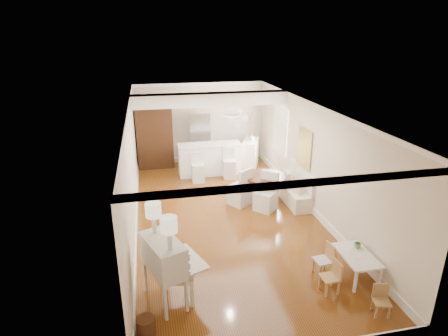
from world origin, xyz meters
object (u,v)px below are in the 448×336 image
object	(u,v)px
kids_chair_a	(330,277)
breakfast_counter	(210,159)
fridge	(210,139)
kids_table	(355,265)
sideboard	(250,154)
bar_stool_right	(229,164)
kids_chair_c	(382,301)
slip_chair_far	(239,186)
slip_chair_near	(266,192)
wicker_basket	(146,326)
bar_stool_left	(198,168)
dining_table	(265,189)
secretary_bureau	(164,271)
pantry_cabinet	(155,135)
kids_chair_b	(323,260)
gustavian_armchair	(178,273)

from	to	relation	value
kids_chair_a	breakfast_counter	world-z (taller)	breakfast_counter
fridge	breakfast_counter	bearing A→B (deg)	-100.78
breakfast_counter	kids_chair_a	bearing A→B (deg)	-80.08
kids_table	sideboard	world-z (taller)	sideboard
kids_chair_a	fridge	size ratio (longest dim) A/B	0.35
bar_stool_right	kids_chair_c	bearing A→B (deg)	-73.43
kids_chair_c	slip_chair_far	world-z (taller)	slip_chair_far
kids_table	bar_stool_right	bearing A→B (deg)	102.71
kids_table	kids_chair_c	bearing A→B (deg)	-96.46
kids_table	breakfast_counter	xyz separation A→B (m)	(-1.80, 6.01, 0.27)
slip_chair_near	fridge	size ratio (longest dim) A/B	0.57
wicker_basket	bar_stool_left	world-z (taller)	bar_stool_left
dining_table	slip_chair_far	bearing A→B (deg)	178.27
wicker_basket	secretary_bureau	bearing A→B (deg)	63.45
wicker_basket	breakfast_counter	bearing A→B (deg)	72.14
kids_chair_a	slip_chair_far	world-z (taller)	slip_chair_far
kids_table	fridge	distance (m)	7.26
slip_chair_far	kids_chair_a	bearing A→B (deg)	65.04
kids_chair_a	bar_stool_right	size ratio (longest dim) A/B	0.66
kids_table	pantry_cabinet	distance (m)	7.95
kids_chair_a	kids_chair_b	distance (m)	0.52
kids_table	gustavian_armchair	bearing A→B (deg)	179.00
secretary_bureau	gustavian_armchair	distance (m)	0.25
wicker_basket	kids_chair_a	xyz separation A→B (m)	(3.26, 0.34, 0.17)
wicker_basket	breakfast_counter	size ratio (longest dim) A/B	0.14
secretary_bureau	sideboard	size ratio (longest dim) A/B	1.19
bar_stool_left	pantry_cabinet	world-z (taller)	pantry_cabinet
sideboard	slip_chair_far	bearing A→B (deg)	-88.37
kids_chair_c	fridge	distance (m)	8.25
slip_chair_far	fridge	bearing A→B (deg)	-121.99
kids_table	dining_table	xyz separation A→B (m)	(-0.69, 3.55, 0.15)
kids_chair_a	slip_chair_near	bearing A→B (deg)	178.81
dining_table	pantry_cabinet	size ratio (longest dim) A/B	0.50
gustavian_armchair	kids_table	xyz separation A→B (m)	(3.37, -0.06, -0.28)
kids_chair_a	slip_chair_near	world-z (taller)	slip_chair_near
gustavian_armchair	dining_table	xyz separation A→B (m)	(2.68, 3.49, -0.13)
sideboard	secretary_bureau	bearing A→B (deg)	-94.58
wicker_basket	breakfast_counter	world-z (taller)	breakfast_counter
gustavian_armchair	wicker_basket	world-z (taller)	gustavian_armchair
pantry_cabinet	kids_table	bearing A→B (deg)	-63.71
slip_chair_near	bar_stool_left	distance (m)	2.73
slip_chair_far	fridge	world-z (taller)	fridge
sideboard	pantry_cabinet	bearing A→B (deg)	-170.67
breakfast_counter	bar_stool_left	xyz separation A→B (m)	(-0.47, -0.62, -0.05)
kids_table	kids_chair_b	size ratio (longest dim) A/B	1.47
kids_chair_c	secretary_bureau	bearing A→B (deg)	177.89
gustavian_armchair	wicker_basket	xyz separation A→B (m)	(-0.58, -0.73, -0.38)
dining_table	sideboard	bearing A→B (deg)	82.68
kids_table	slip_chair_far	xyz separation A→B (m)	(-1.40, 3.57, 0.28)
slip_chair_near	bar_stool_right	distance (m)	2.47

